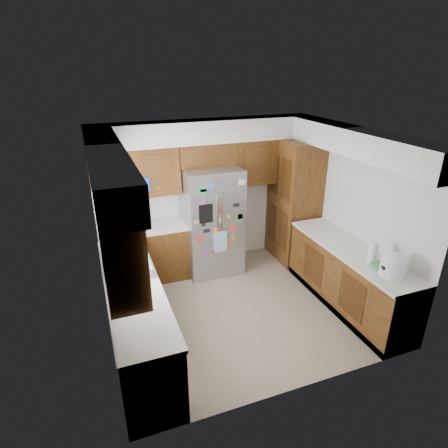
% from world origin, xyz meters
% --- Properties ---
extents(floor, '(3.60, 3.60, 0.00)m').
position_xyz_m(floor, '(0.00, 0.00, 0.00)').
color(floor, gray).
rests_on(floor, ground).
extents(room_shell, '(3.64, 3.24, 2.52)m').
position_xyz_m(room_shell, '(-0.11, 0.36, 1.82)').
color(room_shell, silver).
rests_on(room_shell, ground).
extents(left_counter_run, '(1.36, 3.20, 0.92)m').
position_xyz_m(left_counter_run, '(-1.36, 0.03, 0.43)').
color(left_counter_run, '#441E0D').
rests_on(left_counter_run, ground).
extents(right_counter_run, '(0.63, 2.25, 0.92)m').
position_xyz_m(right_counter_run, '(1.50, -0.47, 0.42)').
color(right_counter_run, '#441E0D').
rests_on(right_counter_run, ground).
extents(pantry, '(0.60, 0.90, 2.15)m').
position_xyz_m(pantry, '(1.50, 1.15, 1.07)').
color(pantry, '#441E0D').
rests_on(pantry, ground).
extents(fridge, '(0.90, 0.79, 1.80)m').
position_xyz_m(fridge, '(-0.00, 1.20, 0.90)').
color(fridge, '#AAABB0').
rests_on(fridge, ground).
extents(bridge_cabinet, '(0.96, 0.34, 0.35)m').
position_xyz_m(bridge_cabinet, '(0.00, 1.43, 1.98)').
color(bridge_cabinet, '#441E0D').
rests_on(bridge_cabinet, fridge).
extents(fridge_top_items, '(0.82, 0.30, 0.30)m').
position_xyz_m(fridge_top_items, '(-0.13, 1.37, 2.28)').
color(fridge_top_items, '#17479F').
rests_on(fridge_top_items, bridge_cabinet).
extents(sink_assembly, '(0.52, 0.70, 0.37)m').
position_xyz_m(sink_assembly, '(-1.50, 0.10, 0.99)').
color(sink_assembly, silver).
rests_on(sink_assembly, left_counter_run).
extents(left_counter_clutter, '(0.41, 0.81, 0.38)m').
position_xyz_m(left_counter_clutter, '(-1.46, 0.84, 1.05)').
color(left_counter_clutter, black).
rests_on(left_counter_clutter, left_counter_run).
extents(rice_cooker, '(0.33, 0.32, 0.28)m').
position_xyz_m(rice_cooker, '(1.50, -1.21, 1.07)').
color(rice_cooker, white).
rests_on(rice_cooker, right_counter_run).
extents(paper_towel, '(0.12, 0.12, 0.27)m').
position_xyz_m(paper_towel, '(1.50, -0.84, 1.06)').
color(paper_towel, white).
rests_on(paper_towel, right_counter_run).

